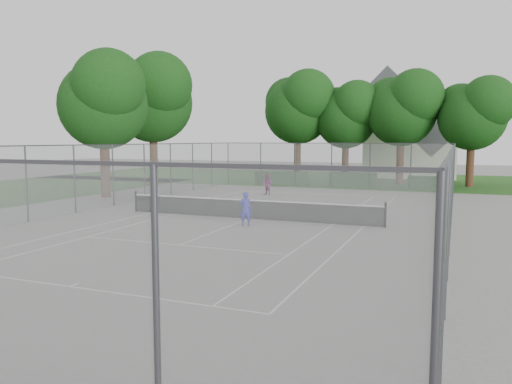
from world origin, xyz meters
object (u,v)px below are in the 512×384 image
at_px(tennis_net, 248,208).
at_px(house, 412,134).
at_px(woman_player, 267,184).
at_px(girl_player, 246,209).

xyz_separation_m(tennis_net, house, (4.86, 31.18, 3.84)).
bearing_deg(tennis_net, woman_player, 105.56).
bearing_deg(girl_player, woman_player, -95.15).
relative_size(tennis_net, girl_player, 8.54).
distance_m(house, girl_player, 33.45).
xyz_separation_m(house, girl_player, (-4.22, -32.99, -3.60)).
relative_size(house, woman_player, 7.28).
relative_size(tennis_net, house, 1.19).
height_order(girl_player, woman_player, girl_player).
distance_m(tennis_net, girl_player, 1.94).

